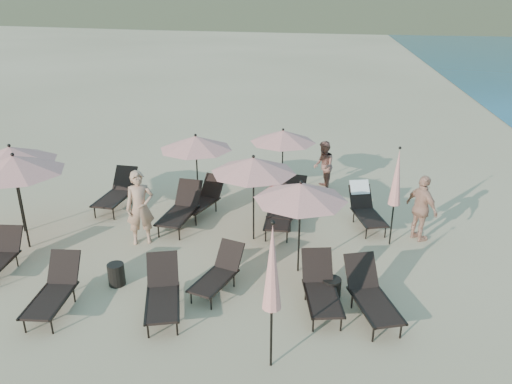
# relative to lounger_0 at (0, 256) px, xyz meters

# --- Properties ---
(ground) EXTENTS (800.00, 800.00, 0.00)m
(ground) POSITION_rel_lounger_0_xyz_m (5.62, -0.64, -0.40)
(ground) COLOR #D6BA8C
(ground) RESTS_ON ground
(lounger_0) EXTENTS (0.68, 1.53, 0.86)m
(lounger_0) POSITION_rel_lounger_0_xyz_m (0.00, 0.00, 0.00)
(lounger_0) COLOR black
(lounger_0) RESTS_ON ground
(lounger_1) EXTENTS (0.75, 1.69, 0.95)m
(lounger_1) POSITION_rel_lounger_0_xyz_m (1.95, -1.17, 0.04)
(lounger_1) COLOR black
(lounger_1) RESTS_ON ground
(lounger_2) EXTENTS (1.08, 1.77, 0.96)m
(lounger_2) POSITION_rel_lounger_0_xyz_m (4.08, -0.96, 0.05)
(lounger_2) COLOR black
(lounger_2) RESTS_ON ground
(lounger_3) EXTENTS (1.01, 1.60, 0.86)m
(lounger_3) POSITION_rel_lounger_0_xyz_m (4.99, -0.03, 0.00)
(lounger_3) COLOR black
(lounger_3) RESTS_ON ground
(lounger_4) EXTENTS (0.93, 1.75, 0.95)m
(lounger_4) POSITION_rel_lounger_0_xyz_m (7.12, -0.37, 0.05)
(lounger_4) COLOR black
(lounger_4) RESTS_ON ground
(lounger_5) EXTENTS (1.16, 1.81, 0.97)m
(lounger_5) POSITION_rel_lounger_0_xyz_m (8.07, -0.48, 0.06)
(lounger_5) COLOR black
(lounger_5) RESTS_ON ground
(lounger_6) EXTENTS (0.80, 1.84, 1.03)m
(lounger_6) POSITION_rel_lounger_0_xyz_m (1.15, 3.83, 0.08)
(lounger_6) COLOR black
(lounger_6) RESTS_ON ground
(lounger_7) EXTENTS (0.89, 1.88, 1.04)m
(lounger_7) POSITION_rel_lounger_0_xyz_m (3.33, 2.92, 0.09)
(lounger_7) COLOR black
(lounger_7) RESTS_ON ground
(lounger_8) EXTENTS (1.14, 1.78, 0.96)m
(lounger_8) POSITION_rel_lounger_0_xyz_m (3.72, 3.77, 0.05)
(lounger_8) COLOR black
(lounger_8) RESTS_ON ground
(lounger_9) EXTENTS (0.99, 1.88, 1.03)m
(lounger_9) POSITION_rel_lounger_0_xyz_m (6.13, 3.79, 0.08)
(lounger_9) COLOR black
(lounger_9) RESTS_ON ground
(lounger_10) EXTENTS (0.67, 1.72, 0.99)m
(lounger_10) POSITION_rel_lounger_0_xyz_m (5.95, 3.09, 0.06)
(lounger_10) COLOR black
(lounger_10) RESTS_ON ground
(lounger_11) EXTENTS (1.04, 1.77, 1.04)m
(lounger_11) POSITION_rel_lounger_0_xyz_m (8.21, 3.68, 0.10)
(lounger_11) COLOR black
(lounger_11) RESTS_ON ground
(umbrella_open_0) EXTENTS (2.26, 2.26, 2.43)m
(umbrella_open_0) POSITION_rel_lounger_0_xyz_m (-0.05, 1.17, 1.75)
(umbrella_open_0) COLOR black
(umbrella_open_0) RESTS_ON ground
(umbrella_open_1) EXTENTS (2.09, 2.09, 2.25)m
(umbrella_open_1) POSITION_rel_lounger_0_xyz_m (5.37, 2.38, 1.59)
(umbrella_open_1) COLOR black
(umbrella_open_1) RESTS_ON ground
(umbrella_open_2) EXTENTS (2.02, 2.02, 2.18)m
(umbrella_open_2) POSITION_rel_lounger_0_xyz_m (6.59, 0.96, 1.53)
(umbrella_open_2) COLOR black
(umbrella_open_2) RESTS_ON ground
(umbrella_open_3) EXTENTS (2.06, 2.06, 2.22)m
(umbrella_open_3) POSITION_rel_lounger_0_xyz_m (3.47, 4.17, 1.56)
(umbrella_open_3) COLOR black
(umbrella_open_3) RESTS_ON ground
(umbrella_open_4) EXTENTS (1.98, 1.98, 2.13)m
(umbrella_open_4) POSITION_rel_lounger_0_xyz_m (5.80, 5.46, 1.48)
(umbrella_open_4) COLOR black
(umbrella_open_4) RESTS_ON ground
(umbrella_open_5) EXTENTS (2.22, 2.22, 2.39)m
(umbrella_open_5) POSITION_rel_lounger_0_xyz_m (-0.67, 1.97, 1.71)
(umbrella_open_5) COLOR black
(umbrella_open_5) RESTS_ON ground
(umbrella_closed_0) EXTENTS (0.31, 0.31, 2.69)m
(umbrella_closed_0) POSITION_rel_lounger_0_xyz_m (6.34, -2.18, 1.47)
(umbrella_closed_0) COLOR black
(umbrella_closed_0) RESTS_ON ground
(umbrella_closed_1) EXTENTS (0.30, 0.30, 2.54)m
(umbrella_closed_1) POSITION_rel_lounger_0_xyz_m (8.77, 2.57, 1.37)
(umbrella_closed_1) COLOR black
(umbrella_closed_1) RESTS_ON ground
(side_table_0) EXTENTS (0.36, 0.36, 0.49)m
(side_table_0) POSITION_rel_lounger_0_xyz_m (2.77, -0.15, -0.15)
(side_table_0) COLOR black
(side_table_0) RESTS_ON ground
(side_table_1) EXTENTS (0.40, 0.40, 0.41)m
(side_table_1) POSITION_rel_lounger_0_xyz_m (7.33, 0.03, -0.19)
(side_table_1) COLOR black
(side_table_1) RESTS_ON ground
(beachgoer_a) EXTENTS (0.81, 0.69, 1.89)m
(beachgoer_a) POSITION_rel_lounger_0_xyz_m (2.64, 1.81, 0.54)
(beachgoer_a) COLOR tan
(beachgoer_a) RESTS_ON ground
(beachgoer_b) EXTENTS (0.70, 0.84, 1.56)m
(beachgoer_b) POSITION_rel_lounger_0_xyz_m (7.04, 6.17, 0.38)
(beachgoer_b) COLOR #955C4D
(beachgoer_b) RESTS_ON ground
(beachgoer_c) EXTENTS (0.91, 1.06, 1.71)m
(beachgoer_c) POSITION_rel_lounger_0_xyz_m (9.51, 2.96, 0.46)
(beachgoer_c) COLOR tan
(beachgoer_c) RESTS_ON ground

